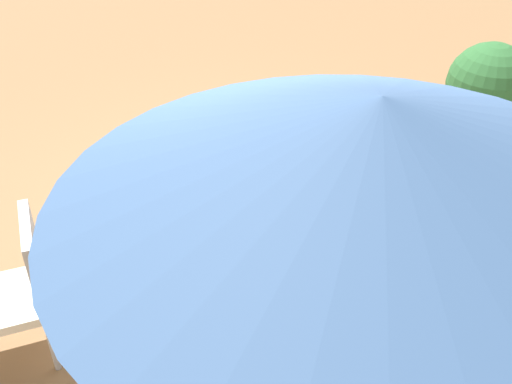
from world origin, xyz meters
TOP-DOWN VIEW (x-y plane):
  - ground_plane at (0.00, 0.00)m, footprint 16.00×16.00m
  - round_bed at (0.00, 0.00)m, footprint 1.98×1.98m
  - throw_pillow_0 at (0.37, 0.40)m, footprint 0.46×0.35m
  - throw_pillow_1 at (0.10, 0.49)m, footprint 0.42×0.36m
  - throw_pillow_2 at (-0.18, 0.48)m, footprint 0.52×0.33m
  - throw_pillow_3 at (-0.45, 0.35)m, footprint 0.55×0.36m
  - throw_pillow_4 at (-0.51, 0.05)m, footprint 0.44×0.33m
  - patio_chair at (0.91, -1.74)m, footprint 0.56×0.55m
  - patio_umbrella at (2.17, -0.16)m, footprint 2.50×2.50m
  - planter at (-0.59, 2.46)m, footprint 0.79×0.79m

SIDE VIEW (x-z plane):
  - ground_plane at x=0.00m, z-range 0.00..0.00m
  - round_bed at x=0.00m, z-range 0.01..0.55m
  - patio_chair at x=0.91m, z-range 0.07..1.05m
  - throw_pillow_0 at x=0.37m, z-range 0.55..0.71m
  - throw_pillow_1 at x=0.10m, z-range 0.55..0.71m
  - throw_pillow_2 at x=-0.18m, z-range 0.55..0.72m
  - throw_pillow_4 at x=-0.51m, z-range 0.55..0.75m
  - planter at x=-0.59m, z-range 0.08..1.22m
  - throw_pillow_3 at x=-0.45m, z-range 0.55..0.76m
  - patio_umbrella at x=2.17m, z-range 0.84..2.99m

